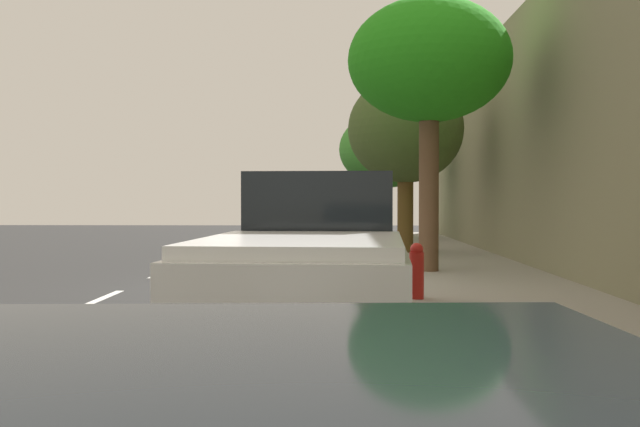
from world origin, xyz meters
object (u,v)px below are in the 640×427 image
object	(u,v)px
street_tree_far_end	(406,130)
street_tree_corner	(388,150)
parked_suv_green_mid	(329,215)
fire_hydrant	(417,270)
bicycle_at_curb	(349,242)
cyclist_with_backpack	(357,222)
parked_pickup_white_second	(315,264)
street_tree_mid_block	(429,63)

from	to	relation	value
street_tree_far_end	street_tree_corner	size ratio (longest dim) A/B	1.03
parked_suv_green_mid	fire_hydrant	world-z (taller)	parked_suv_green_mid
bicycle_at_curb	fire_hydrant	bearing A→B (deg)	-84.81
cyclist_with_backpack	parked_pickup_white_second	bearing A→B (deg)	-93.56
cyclist_with_backpack	street_tree_far_end	world-z (taller)	street_tree_far_end
parked_suv_green_mid	fire_hydrant	distance (m)	16.49
street_tree_far_end	cyclist_with_backpack	bearing A→B (deg)	-178.04
street_tree_mid_block	fire_hydrant	xyz separation A→B (m)	(-0.70, -4.17, -3.89)
parked_suv_green_mid	parked_pickup_white_second	bearing A→B (deg)	-89.65
street_tree_mid_block	street_tree_far_end	size ratio (longest dim) A/B	1.14
fire_hydrant	street_tree_far_end	bearing A→B (deg)	85.79
bicycle_at_curb	street_tree_far_end	size ratio (longest dim) A/B	0.31
street_tree_mid_block	fire_hydrant	distance (m)	5.75
street_tree_corner	fire_hydrant	size ratio (longest dim) A/B	5.75
parked_suv_green_mid	street_tree_mid_block	world-z (taller)	street_tree_mid_block
bicycle_at_curb	cyclist_with_backpack	size ratio (longest dim) A/B	0.96
cyclist_with_backpack	street_tree_mid_block	distance (m)	6.43
street_tree_mid_block	street_tree_corner	distance (m)	12.48
bicycle_at_curb	street_tree_far_end	xyz separation A→B (m)	(1.59, -0.39, 3.17)
street_tree_corner	fire_hydrant	xyz separation A→B (m)	(-0.70, -16.62, -2.94)
street_tree_mid_block	street_tree_corner	xyz separation A→B (m)	(0.00, 12.45, -0.95)
parked_suv_green_mid	street_tree_far_end	distance (m)	7.72
street_tree_mid_block	street_tree_corner	bearing A→B (deg)	90.00
parked_suv_green_mid	fire_hydrant	bearing A→B (deg)	-84.62
bicycle_at_curb	street_tree_corner	bearing A→B (deg)	76.76
parked_pickup_white_second	street_tree_corner	distance (m)	19.66
bicycle_at_curb	cyclist_with_backpack	world-z (taller)	cyclist_with_backpack
street_tree_far_end	street_tree_corner	world-z (taller)	street_tree_far_end
bicycle_at_curb	street_tree_corner	world-z (taller)	street_tree_corner
bicycle_at_curb	cyclist_with_backpack	bearing A→B (deg)	-62.86
bicycle_at_curb	street_tree_mid_block	world-z (taller)	street_tree_mid_block
parked_suv_green_mid	cyclist_with_backpack	bearing A→B (deg)	-82.88
parked_suv_green_mid	bicycle_at_curb	distance (m)	6.62
parked_pickup_white_second	bicycle_at_curb	size ratio (longest dim) A/B	3.50
street_tree_mid_block	cyclist_with_backpack	bearing A→B (deg)	104.61
fire_hydrant	bicycle_at_curb	bearing A→B (deg)	95.19
parked_pickup_white_second	cyclist_with_backpack	xyz separation A→B (m)	(0.76, 12.17, 0.08)
parked_pickup_white_second	parked_suv_green_mid	xyz separation A→B (m)	(-0.12, 19.16, 0.13)
parked_pickup_white_second	fire_hydrant	world-z (taller)	parked_pickup_white_second
bicycle_at_curb	parked_suv_green_mid	bearing A→B (deg)	95.66
parked_pickup_white_second	street_tree_mid_block	bearing A→B (deg)	72.94
parked_pickup_white_second	street_tree_far_end	distance (m)	12.68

